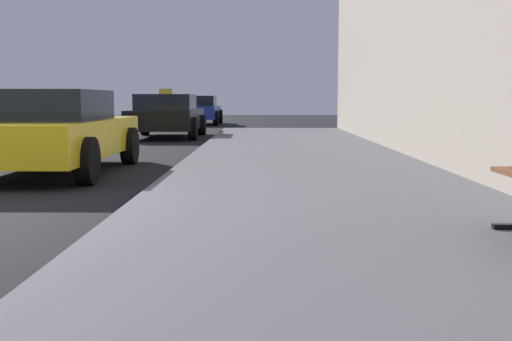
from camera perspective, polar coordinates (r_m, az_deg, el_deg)
sidewalk at (r=6.11m, az=7.19°, el=-3.69°), size 4.00×32.00×0.15m
car_yellow at (r=10.30m, az=-17.84°, el=3.34°), size 2.07×4.32×1.27m
car_black at (r=19.13m, az=-7.91°, el=4.84°), size 2.02×4.12×1.43m
car_blue at (r=28.77m, az=-5.17°, el=5.37°), size 1.99×4.11×1.27m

